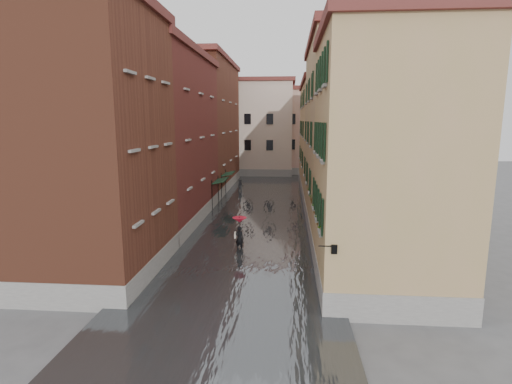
% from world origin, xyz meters
% --- Properties ---
extents(ground, '(120.00, 120.00, 0.00)m').
position_xyz_m(ground, '(0.00, 0.00, 0.00)').
color(ground, '#525355').
rests_on(ground, ground).
extents(floodwater, '(10.00, 60.00, 0.20)m').
position_xyz_m(floodwater, '(0.00, 13.00, 0.10)').
color(floodwater, '#424549').
rests_on(floodwater, ground).
extents(building_left_near, '(6.00, 8.00, 13.00)m').
position_xyz_m(building_left_near, '(-7.00, -2.00, 6.50)').
color(building_left_near, brown).
rests_on(building_left_near, ground).
extents(building_left_mid, '(6.00, 14.00, 12.50)m').
position_xyz_m(building_left_mid, '(-7.00, 9.00, 6.25)').
color(building_left_mid, '#5D211D').
rests_on(building_left_mid, ground).
extents(building_left_far, '(6.00, 16.00, 14.00)m').
position_xyz_m(building_left_far, '(-7.00, 24.00, 7.00)').
color(building_left_far, brown).
rests_on(building_left_far, ground).
extents(building_right_near, '(6.00, 8.00, 11.50)m').
position_xyz_m(building_right_near, '(7.00, -2.00, 5.75)').
color(building_right_near, '#A38C54').
rests_on(building_right_near, ground).
extents(building_right_mid, '(6.00, 14.00, 13.00)m').
position_xyz_m(building_right_mid, '(7.00, 9.00, 6.50)').
color(building_right_mid, '#9B795E').
rests_on(building_right_mid, ground).
extents(building_right_far, '(6.00, 16.00, 11.50)m').
position_xyz_m(building_right_far, '(7.00, 24.00, 5.75)').
color(building_right_far, '#A38C54').
rests_on(building_right_far, ground).
extents(building_end_cream, '(12.00, 9.00, 13.00)m').
position_xyz_m(building_end_cream, '(-3.00, 38.00, 6.50)').
color(building_end_cream, beige).
rests_on(building_end_cream, ground).
extents(building_end_pink, '(10.00, 9.00, 12.00)m').
position_xyz_m(building_end_pink, '(6.00, 40.00, 6.00)').
color(building_end_pink, tan).
rests_on(building_end_pink, ground).
extents(awning_near, '(1.09, 3.08, 2.80)m').
position_xyz_m(awning_near, '(-3.49, 14.00, 2.47)').
color(awning_near, black).
rests_on(awning_near, ground).
extents(awning_far, '(1.09, 2.75, 2.80)m').
position_xyz_m(awning_far, '(-3.49, 18.64, 2.46)').
color(awning_far, black).
rests_on(awning_far, ground).
extents(wall_lantern, '(0.71, 0.22, 0.35)m').
position_xyz_m(wall_lantern, '(4.33, -6.00, 3.01)').
color(wall_lantern, black).
rests_on(wall_lantern, ground).
extents(window_planters, '(0.59, 10.46, 0.84)m').
position_xyz_m(window_planters, '(4.12, 0.49, 3.51)').
color(window_planters, brown).
rests_on(window_planters, ground).
extents(pedestrian_main, '(0.90, 0.90, 2.06)m').
position_xyz_m(pedestrian_main, '(-0.34, 2.42, 1.25)').
color(pedestrian_main, black).
rests_on(pedestrian_main, ground).
extents(pedestrian_far, '(0.79, 0.68, 1.42)m').
position_xyz_m(pedestrian_far, '(-2.60, 21.85, 0.71)').
color(pedestrian_far, black).
rests_on(pedestrian_far, ground).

